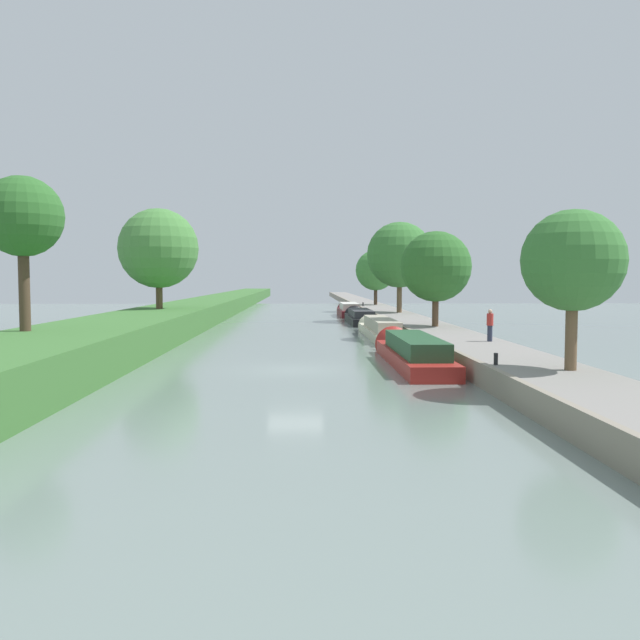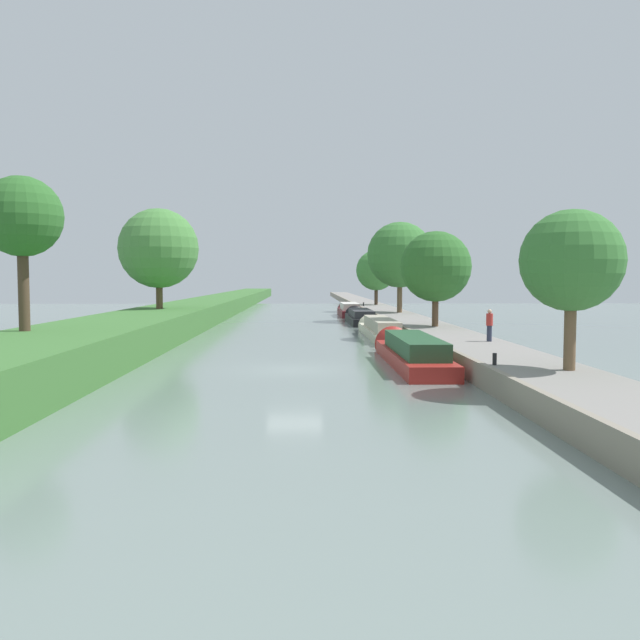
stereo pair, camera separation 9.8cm
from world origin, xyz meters
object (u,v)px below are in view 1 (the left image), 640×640
object	(u,v)px
mooring_bollard_far	(363,304)
narrowboat_cream	(379,329)
narrowboat_maroon	(348,310)
person_walking	(490,324)
narrowboat_red	(410,351)
mooring_bollard_near	(496,359)
narrowboat_black	(359,317)

from	to	relation	value
mooring_bollard_far	narrowboat_cream	bearing A→B (deg)	-93.25
narrowboat_maroon	person_walking	world-z (taller)	person_walking
narrowboat_red	mooring_bollard_near	xyz separation A→B (m)	(1.97, -7.54, 0.53)
narrowboat_black	mooring_bollard_far	distance (m)	16.00
narrowboat_red	narrowboat_cream	distance (m)	14.50
narrowboat_maroon	mooring_bollard_far	size ratio (longest dim) A/B	23.57
narrowboat_cream	person_walking	size ratio (longest dim) A/B	8.73
narrowboat_red	narrowboat_cream	world-z (taller)	narrowboat_red
narrowboat_red	narrowboat_black	xyz separation A→B (m)	(0.14, 30.02, -0.06)
narrowboat_cream	narrowboat_red	bearing A→B (deg)	-90.75
narrowboat_maroon	narrowboat_cream	bearing A→B (deg)	-89.39
mooring_bollard_far	person_walking	bearing A→B (deg)	-86.84
mooring_bollard_near	narrowboat_red	bearing A→B (deg)	104.65
narrowboat_cream	mooring_bollard_near	bearing A→B (deg)	-85.38
person_walking	mooring_bollard_far	distance (m)	44.23
narrowboat_maroon	narrowboat_red	bearing A→B (deg)	-89.87
mooring_bollard_near	mooring_bollard_far	bearing A→B (deg)	90.00
narrowboat_cream	person_walking	world-z (taller)	person_walking
narrowboat_cream	narrowboat_black	bearing A→B (deg)	90.18
narrowboat_cream	narrowboat_maroon	distance (m)	26.88
narrowboat_maroon	mooring_bollard_far	bearing A→B (deg)	65.45
person_walking	narrowboat_cream	bearing A→B (deg)	108.29
narrowboat_cream	mooring_bollard_near	world-z (taller)	narrowboat_cream
narrowboat_red	person_walking	distance (m)	4.89
narrowboat_red	person_walking	world-z (taller)	person_walking
person_walking	mooring_bollard_far	bearing A→B (deg)	93.16
narrowboat_black	person_walking	world-z (taller)	person_walking
narrowboat_maroon	person_walking	size ratio (longest dim) A/B	6.39
narrowboat_red	narrowboat_black	bearing A→B (deg)	89.73
narrowboat_red	person_walking	bearing A→B (deg)	21.63
narrowboat_cream	narrowboat_maroon	size ratio (longest dim) A/B	1.37
narrowboat_cream	person_walking	bearing A→B (deg)	-71.71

